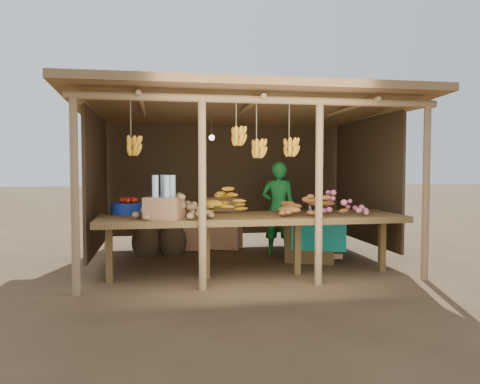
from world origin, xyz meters
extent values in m
plane|color=brown|center=(0.00, 0.00, 0.00)|extent=(60.00, 60.00, 0.00)
cylinder|color=#9C7B50|center=(-2.10, -1.50, 1.10)|extent=(0.09, 0.09, 2.20)
cylinder|color=#9C7B50|center=(2.10, -1.50, 1.10)|extent=(0.09, 0.09, 2.20)
cylinder|color=#9C7B50|center=(-2.10, 1.50, 1.10)|extent=(0.09, 0.09, 2.20)
cylinder|color=#9C7B50|center=(2.10, 1.50, 1.10)|extent=(0.09, 0.09, 2.20)
cylinder|color=#9C7B50|center=(-0.70, -1.50, 1.10)|extent=(0.09, 0.09, 2.20)
cylinder|color=#9C7B50|center=(0.70, -1.50, 1.10)|extent=(0.09, 0.09, 2.20)
cylinder|color=#9C7B50|center=(0.00, -1.50, 2.20)|extent=(4.40, 0.09, 0.09)
cylinder|color=#9C7B50|center=(0.00, 1.50, 2.20)|extent=(4.40, 0.09, 0.09)
cube|color=olive|center=(0.00, 0.00, 2.29)|extent=(4.70, 3.50, 0.28)
cube|color=#40301E|center=(0.00, 1.48, 1.21)|extent=(4.20, 0.04, 1.98)
cube|color=#40301E|center=(-2.08, 0.20, 1.21)|extent=(0.04, 2.40, 1.98)
cube|color=#40301E|center=(2.08, 0.20, 1.21)|extent=(0.04, 2.40, 1.98)
cube|color=brown|center=(0.00, -0.95, 0.76)|extent=(3.90, 1.05, 0.08)
cube|color=brown|center=(-1.80, -0.95, 0.36)|extent=(0.08, 0.08, 0.72)
cube|color=brown|center=(-0.60, -0.95, 0.36)|extent=(0.08, 0.08, 0.72)
cube|color=brown|center=(0.60, -0.95, 0.36)|extent=(0.08, 0.08, 0.72)
cube|color=brown|center=(1.80, -0.95, 0.36)|extent=(0.08, 0.08, 0.72)
cylinder|color=navy|center=(-1.61, -0.51, 0.87)|extent=(0.42, 0.42, 0.15)
cube|color=#9E6C47|center=(-1.13, -1.24, 0.93)|extent=(0.50, 0.45, 0.26)
imported|color=#1A772D|center=(0.70, 0.45, 0.75)|extent=(0.64, 0.52, 1.51)
cube|color=brown|center=(1.09, -0.07, 0.33)|extent=(0.90, 0.85, 0.66)
cube|color=#0D957F|center=(1.09, -0.07, 0.69)|extent=(1.00, 0.95, 0.07)
cube|color=#9E6C47|center=(-0.08, 1.12, 0.24)|extent=(0.66, 0.59, 0.44)
cube|color=#9E6C47|center=(-0.08, 1.12, 0.69)|extent=(0.66, 0.59, 0.44)
cube|color=#9E6C47|center=(-0.68, 1.12, 0.24)|extent=(0.66, 0.59, 0.44)
ellipsoid|color=#40301E|center=(-1.40, 0.74, 0.27)|extent=(0.46, 0.46, 0.62)
ellipsoid|color=#40301E|center=(-0.98, 0.74, 0.27)|extent=(0.46, 0.46, 0.62)
camera|label=1|loc=(-1.19, -6.84, 1.41)|focal=35.00mm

